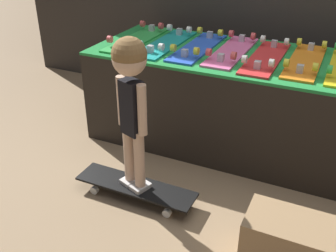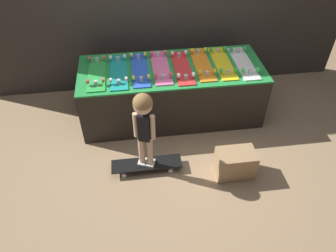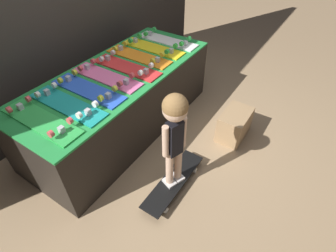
{
  "view_description": "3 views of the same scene",
  "coord_description": "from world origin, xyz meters",
  "px_view_note": "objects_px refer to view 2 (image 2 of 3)",
  "views": [
    {
      "loc": [
        0.62,
        -2.1,
        1.6
      ],
      "look_at": [
        -0.29,
        -0.17,
        0.44
      ],
      "focal_mm": 42.0,
      "sensor_mm": 36.0,
      "label": 1
    },
    {
      "loc": [
        -0.5,
        -2.84,
        2.84
      ],
      "look_at": [
        -0.13,
        -0.08,
        0.35
      ],
      "focal_mm": 35.0,
      "sensor_mm": 36.0,
      "label": 2
    },
    {
      "loc": [
        -1.66,
        -1.14,
        2.06
      ],
      "look_at": [
        -0.11,
        -0.13,
        0.41
      ],
      "focal_mm": 28.0,
      "sensor_mm": 36.0,
      "label": 3
    }
  ],
  "objects_px": {
    "child": "(144,118)",
    "storage_box": "(235,163)",
    "skateboard_teal_on_rack": "(118,71)",
    "skateboard_orange_on_rack": "(202,64)",
    "skateboard_blue_on_rack": "(140,69)",
    "skateboard_yellow_on_rack": "(223,63)",
    "skateboard_on_floor": "(147,164)",
    "skateboard_pink_on_rack": "(161,67)",
    "skateboard_white_on_rack": "(243,62)",
    "skateboard_red_on_rack": "(182,67)",
    "skateboard_green_on_rack": "(97,72)"
  },
  "relations": [
    {
      "from": "skateboard_pink_on_rack",
      "to": "skateboard_orange_on_rack",
      "type": "bearing_deg",
      "value": 0.36
    },
    {
      "from": "skateboard_on_floor",
      "to": "skateboard_green_on_rack",
      "type": "bearing_deg",
      "value": 117.35
    },
    {
      "from": "child",
      "to": "storage_box",
      "type": "distance_m",
      "value": 1.14
    },
    {
      "from": "skateboard_teal_on_rack",
      "to": "child",
      "type": "relative_size",
      "value": 0.81
    },
    {
      "from": "skateboard_on_floor",
      "to": "skateboard_red_on_rack",
      "type": "bearing_deg",
      "value": 59.82
    },
    {
      "from": "skateboard_blue_on_rack",
      "to": "skateboard_on_floor",
      "type": "xyz_separation_m",
      "value": [
        -0.03,
        -0.95,
        -0.65
      ]
    },
    {
      "from": "skateboard_yellow_on_rack",
      "to": "skateboard_on_floor",
      "type": "distance_m",
      "value": 1.57
    },
    {
      "from": "skateboard_orange_on_rack",
      "to": "storage_box",
      "type": "height_order",
      "value": "skateboard_orange_on_rack"
    },
    {
      "from": "skateboard_blue_on_rack",
      "to": "skateboard_yellow_on_rack",
      "type": "relative_size",
      "value": 1.0
    },
    {
      "from": "skateboard_red_on_rack",
      "to": "storage_box",
      "type": "relative_size",
      "value": 1.87
    },
    {
      "from": "child",
      "to": "storage_box",
      "type": "height_order",
      "value": "child"
    },
    {
      "from": "skateboard_green_on_rack",
      "to": "child",
      "type": "distance_m",
      "value": 1.06
    },
    {
      "from": "skateboard_pink_on_rack",
      "to": "child",
      "type": "xyz_separation_m",
      "value": [
        -0.28,
        -0.96,
        0.03
      ]
    },
    {
      "from": "skateboard_pink_on_rack",
      "to": "skateboard_red_on_rack",
      "type": "xyz_separation_m",
      "value": [
        0.26,
        -0.04,
        0.0
      ]
    },
    {
      "from": "skateboard_blue_on_rack",
      "to": "skateboard_pink_on_rack",
      "type": "distance_m",
      "value": 0.26
    },
    {
      "from": "skateboard_orange_on_rack",
      "to": "skateboard_white_on_rack",
      "type": "height_order",
      "value": "same"
    },
    {
      "from": "skateboard_teal_on_rack",
      "to": "storage_box",
      "type": "height_order",
      "value": "skateboard_teal_on_rack"
    },
    {
      "from": "skateboard_pink_on_rack",
      "to": "child",
      "type": "distance_m",
      "value": 1.0
    },
    {
      "from": "skateboard_teal_on_rack",
      "to": "skateboard_white_on_rack",
      "type": "height_order",
      "value": "same"
    },
    {
      "from": "skateboard_yellow_on_rack",
      "to": "child",
      "type": "relative_size",
      "value": 0.81
    },
    {
      "from": "skateboard_orange_on_rack",
      "to": "child",
      "type": "distance_m",
      "value": 1.25
    },
    {
      "from": "skateboard_green_on_rack",
      "to": "skateboard_red_on_rack",
      "type": "distance_m",
      "value": 1.02
    },
    {
      "from": "skateboard_pink_on_rack",
      "to": "skateboard_on_floor",
      "type": "height_order",
      "value": "skateboard_pink_on_rack"
    },
    {
      "from": "skateboard_teal_on_rack",
      "to": "skateboard_yellow_on_rack",
      "type": "bearing_deg",
      "value": 1.3
    },
    {
      "from": "skateboard_red_on_rack",
      "to": "skateboard_pink_on_rack",
      "type": "bearing_deg",
      "value": 171.54
    },
    {
      "from": "skateboard_on_floor",
      "to": "skateboard_yellow_on_rack",
      "type": "bearing_deg",
      "value": 42.41
    },
    {
      "from": "skateboard_yellow_on_rack",
      "to": "skateboard_on_floor",
      "type": "bearing_deg",
      "value": -137.59
    },
    {
      "from": "skateboard_green_on_rack",
      "to": "skateboard_orange_on_rack",
      "type": "distance_m",
      "value": 1.28
    },
    {
      "from": "skateboard_teal_on_rack",
      "to": "storage_box",
      "type": "relative_size",
      "value": 1.87
    },
    {
      "from": "skateboard_green_on_rack",
      "to": "child",
      "type": "bearing_deg",
      "value": -62.65
    },
    {
      "from": "skateboard_pink_on_rack",
      "to": "skateboard_on_floor",
      "type": "relative_size",
      "value": 0.98
    },
    {
      "from": "skateboard_red_on_rack",
      "to": "skateboard_orange_on_rack",
      "type": "height_order",
      "value": "same"
    },
    {
      "from": "child",
      "to": "storage_box",
      "type": "bearing_deg",
      "value": 8.29
    },
    {
      "from": "storage_box",
      "to": "skateboard_yellow_on_rack",
      "type": "bearing_deg",
      "value": 85.26
    },
    {
      "from": "skateboard_orange_on_rack",
      "to": "skateboard_red_on_rack",
      "type": "bearing_deg",
      "value": -170.83
    },
    {
      "from": "skateboard_yellow_on_rack",
      "to": "skateboard_white_on_rack",
      "type": "distance_m",
      "value": 0.26
    },
    {
      "from": "skateboard_green_on_rack",
      "to": "storage_box",
      "type": "distance_m",
      "value": 1.92
    },
    {
      "from": "skateboard_blue_on_rack",
      "to": "child",
      "type": "bearing_deg",
      "value": -91.57
    },
    {
      "from": "skateboard_green_on_rack",
      "to": "skateboard_on_floor",
      "type": "distance_m",
      "value": 1.24
    },
    {
      "from": "skateboard_on_floor",
      "to": "child",
      "type": "relative_size",
      "value": 0.83
    },
    {
      "from": "skateboard_green_on_rack",
      "to": "skateboard_blue_on_rack",
      "type": "bearing_deg",
      "value": 1.14
    },
    {
      "from": "skateboard_pink_on_rack",
      "to": "skateboard_white_on_rack",
      "type": "xyz_separation_m",
      "value": [
        1.02,
        -0.03,
        0.0
      ]
    },
    {
      "from": "skateboard_blue_on_rack",
      "to": "skateboard_orange_on_rack",
      "type": "xyz_separation_m",
      "value": [
        0.77,
        0.02,
        0.0
      ]
    },
    {
      "from": "skateboard_pink_on_rack",
      "to": "skateboard_white_on_rack",
      "type": "height_order",
      "value": "same"
    },
    {
      "from": "skateboard_red_on_rack",
      "to": "skateboard_white_on_rack",
      "type": "height_order",
      "value": "same"
    },
    {
      "from": "skateboard_teal_on_rack",
      "to": "storage_box",
      "type": "xyz_separation_m",
      "value": [
        1.19,
        -1.12,
        -0.57
      ]
    },
    {
      "from": "skateboard_teal_on_rack",
      "to": "skateboard_orange_on_rack",
      "type": "height_order",
      "value": "same"
    },
    {
      "from": "skateboard_white_on_rack",
      "to": "skateboard_pink_on_rack",
      "type": "bearing_deg",
      "value": 178.08
    },
    {
      "from": "skateboard_pink_on_rack",
      "to": "skateboard_orange_on_rack",
      "type": "height_order",
      "value": "same"
    },
    {
      "from": "skateboard_green_on_rack",
      "to": "skateboard_teal_on_rack",
      "type": "relative_size",
      "value": 1.0
    }
  ]
}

